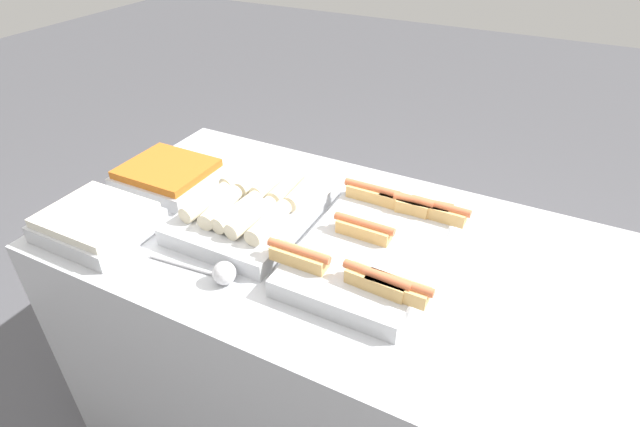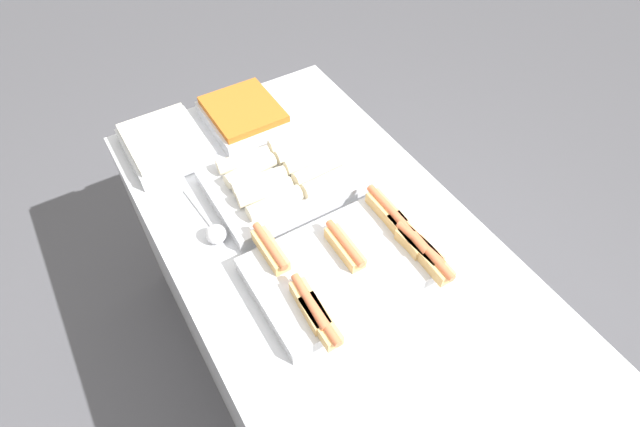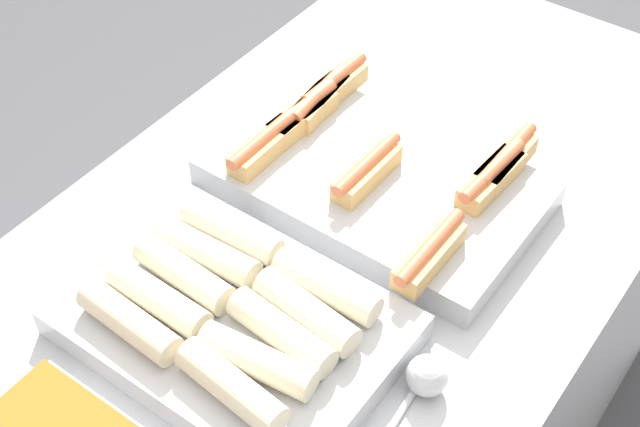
{
  "view_description": "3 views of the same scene",
  "coord_description": "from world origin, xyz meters",
  "px_view_note": "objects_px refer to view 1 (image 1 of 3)",
  "views": [
    {
      "loc": [
        0.44,
        -0.98,
        1.7
      ],
      "look_at": [
        -0.06,
        0.0,
        0.95
      ],
      "focal_mm": 28.0,
      "sensor_mm": 36.0,
      "label": 1
    },
    {
      "loc": [
        0.71,
        -0.47,
        2.01
      ],
      "look_at": [
        -0.06,
        0.0,
        0.95
      ],
      "focal_mm": 28.0,
      "sensor_mm": 36.0,
      "label": 2
    },
    {
      "loc": [
        -0.83,
        -0.56,
        1.91
      ],
      "look_at": [
        -0.06,
        0.0,
        0.95
      ],
      "focal_mm": 50.0,
      "sensor_mm": 36.0,
      "label": 3
    }
  ],
  "objects_px": {
    "tray_hotdogs": "(376,242)",
    "tray_wraps": "(255,206)",
    "tray_side_front": "(98,222)",
    "serving_spoon_near": "(220,272)",
    "tray_side_back": "(168,176)"
  },
  "relations": [
    {
      "from": "tray_hotdogs",
      "to": "tray_wraps",
      "type": "bearing_deg",
      "value": -179.31
    },
    {
      "from": "tray_side_front",
      "to": "serving_spoon_near",
      "type": "xyz_separation_m",
      "value": [
        0.42,
        -0.01,
        -0.01
      ]
    },
    {
      "from": "tray_side_front",
      "to": "serving_spoon_near",
      "type": "height_order",
      "value": "tray_side_front"
    },
    {
      "from": "tray_wraps",
      "to": "serving_spoon_near",
      "type": "height_order",
      "value": "tray_wraps"
    },
    {
      "from": "tray_wraps",
      "to": "tray_side_front",
      "type": "distance_m",
      "value": 0.44
    },
    {
      "from": "tray_wraps",
      "to": "serving_spoon_near",
      "type": "distance_m",
      "value": 0.28
    },
    {
      "from": "tray_hotdogs",
      "to": "serving_spoon_near",
      "type": "bearing_deg",
      "value": -137.26
    },
    {
      "from": "tray_side_front",
      "to": "serving_spoon_near",
      "type": "distance_m",
      "value": 0.42
    },
    {
      "from": "tray_side_front",
      "to": "serving_spoon_near",
      "type": "bearing_deg",
      "value": -0.96
    },
    {
      "from": "tray_side_front",
      "to": "tray_side_back",
      "type": "distance_m",
      "value": 0.29
    },
    {
      "from": "tray_side_back",
      "to": "serving_spoon_near",
      "type": "relative_size",
      "value": 1.09
    },
    {
      "from": "tray_hotdogs",
      "to": "tray_side_front",
      "type": "bearing_deg",
      "value": -159.6
    },
    {
      "from": "tray_side_back",
      "to": "tray_hotdogs",
      "type": "bearing_deg",
      "value": -1.69
    },
    {
      "from": "tray_hotdogs",
      "to": "serving_spoon_near",
      "type": "xyz_separation_m",
      "value": [
        -0.3,
        -0.28,
        -0.01
      ]
    },
    {
      "from": "tray_wraps",
      "to": "tray_side_back",
      "type": "xyz_separation_m",
      "value": [
        -0.35,
        0.03,
        -0.0
      ]
    }
  ]
}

